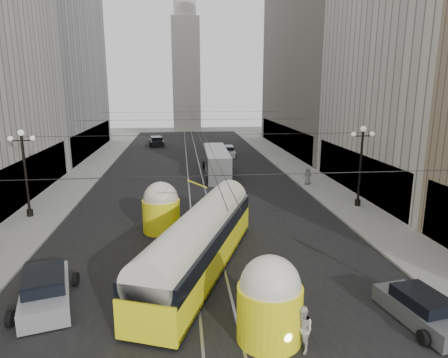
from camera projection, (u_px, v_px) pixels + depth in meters
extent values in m
cube|color=black|center=(194.00, 173.00, 44.84)|extent=(20.00, 85.00, 0.02)
cube|color=gray|center=(91.00, 169.00, 46.97)|extent=(4.00, 72.00, 0.15)
cube|color=gray|center=(290.00, 164.00, 49.45)|extent=(4.00, 72.00, 0.15)
cube|color=gray|center=(188.00, 173.00, 44.76)|extent=(0.12, 85.00, 0.04)
cube|color=gray|center=(201.00, 173.00, 44.92)|extent=(0.12, 85.00, 0.04)
cube|color=black|center=(36.00, 175.00, 34.70)|extent=(0.10, 18.00, 3.60)
cube|color=#999999|center=(43.00, 53.00, 54.63)|extent=(12.00, 28.00, 28.00)
cube|color=black|center=(94.00, 139.00, 57.95)|extent=(0.10, 25.20, 3.60)
cube|color=black|center=(355.00, 172.00, 35.67)|extent=(0.10, 18.00, 3.60)
cube|color=#514C47|center=(326.00, 41.00, 58.32)|extent=(12.00, 32.00, 32.00)
cube|color=black|center=(283.00, 137.00, 60.86)|extent=(0.10, 28.80, 3.60)
cube|color=#B2AFA8|center=(186.00, 75.00, 88.16)|extent=(6.00, 6.00, 24.00)
cylinder|color=#B2AFA8|center=(185.00, 7.00, 85.01)|extent=(4.80, 4.80, 4.00)
cylinder|color=black|center=(26.00, 176.00, 28.78)|extent=(0.18, 0.18, 6.00)
cylinder|color=black|center=(30.00, 213.00, 29.40)|extent=(0.44, 0.44, 0.50)
cylinder|color=black|center=(22.00, 141.00, 28.19)|extent=(1.60, 0.08, 0.08)
sphere|color=white|center=(21.00, 133.00, 28.07)|extent=(0.44, 0.44, 0.44)
sphere|color=white|center=(10.00, 139.00, 28.08)|extent=(0.36, 0.36, 0.36)
sphere|color=white|center=(33.00, 138.00, 28.24)|extent=(0.36, 0.36, 0.36)
cylinder|color=black|center=(360.00, 169.00, 31.38)|extent=(0.18, 0.18, 6.00)
cylinder|color=black|center=(358.00, 202.00, 32.00)|extent=(0.44, 0.44, 0.50)
cylinder|color=black|center=(363.00, 136.00, 30.80)|extent=(1.60, 0.08, 0.08)
sphere|color=white|center=(363.00, 129.00, 30.68)|extent=(0.44, 0.44, 0.44)
sphere|color=white|center=(354.00, 134.00, 30.69)|extent=(0.36, 0.36, 0.36)
sphere|color=white|center=(372.00, 134.00, 30.84)|extent=(0.36, 0.36, 0.36)
cylinder|color=black|center=(216.00, 176.00, 15.88)|extent=(25.00, 0.03, 0.03)
cylinder|color=black|center=(200.00, 135.00, 29.44)|extent=(25.00, 0.03, 0.03)
cylinder|color=black|center=(194.00, 120.00, 43.00)|extent=(25.00, 0.03, 0.03)
cylinder|color=black|center=(190.00, 112.00, 56.57)|extent=(25.00, 0.03, 0.03)
cylinder|color=black|center=(193.00, 119.00, 46.92)|extent=(0.03, 72.00, 0.03)
cylinder|color=black|center=(196.00, 119.00, 46.96)|extent=(0.03, 72.00, 0.03)
cube|color=#FFF716|center=(201.00, 253.00, 20.82)|extent=(7.00, 13.37, 1.62)
cube|color=black|center=(201.00, 266.00, 20.99)|extent=(6.86, 13.00, 0.29)
cube|color=black|center=(200.00, 234.00, 20.58)|extent=(6.95, 13.19, 0.81)
cylinder|color=silver|center=(200.00, 229.00, 20.51)|extent=(6.66, 13.08, 2.19)
cylinder|color=#FFF716|center=(269.00, 313.00, 15.07)|extent=(2.48, 2.48, 2.19)
sphere|color=silver|center=(270.00, 286.00, 14.81)|extent=(2.29, 2.29, 2.29)
cylinder|color=#FFF716|center=(161.00, 216.00, 26.52)|extent=(2.48, 2.48, 2.19)
sphere|color=silver|center=(161.00, 199.00, 26.26)|extent=(2.29, 2.29, 2.29)
sphere|color=#FFF2BF|center=(287.00, 337.00, 14.13)|extent=(0.36, 0.36, 0.36)
cube|color=gray|center=(216.00, 162.00, 43.49)|extent=(2.54, 11.16, 2.78)
cube|color=black|center=(216.00, 158.00, 43.38)|extent=(2.55, 10.77, 1.02)
cube|color=black|center=(221.00, 169.00, 38.08)|extent=(2.13, 0.14, 1.30)
cylinder|color=black|center=(208.00, 179.00, 39.98)|extent=(0.30, 0.93, 0.93)
cylinder|color=black|center=(231.00, 178.00, 40.22)|extent=(0.30, 0.93, 0.93)
cylinder|color=black|center=(204.00, 165.00, 47.19)|extent=(0.30, 0.93, 0.93)
cylinder|color=black|center=(223.00, 164.00, 47.43)|extent=(0.30, 0.93, 0.93)
cube|color=#A5A5A9|center=(46.00, 294.00, 17.66)|extent=(3.16, 5.09, 0.84)
cube|color=black|center=(44.00, 281.00, 17.53)|extent=(2.35, 2.97, 0.79)
cylinder|color=black|center=(10.00, 319.00, 16.05)|extent=(0.22, 0.67, 0.67)
cylinder|color=black|center=(56.00, 316.00, 16.23)|extent=(0.22, 0.67, 0.67)
cylinder|color=black|center=(38.00, 281.00, 19.17)|extent=(0.22, 0.67, 0.67)
cylinder|color=black|center=(76.00, 279.00, 19.35)|extent=(0.22, 0.67, 0.67)
cube|color=#5B5F61|center=(421.00, 313.00, 16.32)|extent=(2.36, 4.33, 0.73)
cube|color=black|center=(422.00, 301.00, 16.20)|extent=(1.85, 2.48, 0.69)
cylinder|color=black|center=(423.00, 338.00, 14.92)|extent=(0.22, 0.58, 0.58)
cylinder|color=black|center=(386.00, 299.00, 17.62)|extent=(0.22, 0.58, 0.58)
cylinder|color=black|center=(418.00, 297.00, 17.78)|extent=(0.22, 0.58, 0.58)
cube|color=white|center=(227.00, 153.00, 55.65)|extent=(2.05, 4.63, 0.81)
cube|color=black|center=(227.00, 149.00, 55.52)|extent=(1.74, 2.57, 0.76)
cylinder|color=black|center=(222.00, 156.00, 54.09)|extent=(0.22, 0.65, 0.65)
cylinder|color=black|center=(235.00, 156.00, 54.27)|extent=(0.22, 0.65, 0.65)
cylinder|color=black|center=(220.00, 152.00, 57.10)|extent=(0.22, 0.65, 0.65)
cylinder|color=black|center=(232.00, 152.00, 57.27)|extent=(0.22, 0.65, 0.65)
cube|color=black|center=(156.00, 143.00, 65.72)|extent=(2.78, 5.02, 0.84)
cube|color=black|center=(156.00, 139.00, 65.59)|extent=(2.16, 2.88, 0.79)
cylinder|color=black|center=(150.00, 145.00, 64.10)|extent=(0.22, 0.67, 0.67)
cylinder|color=black|center=(161.00, 145.00, 64.29)|extent=(0.22, 0.67, 0.67)
cylinder|color=black|center=(152.00, 142.00, 67.23)|extent=(0.22, 0.67, 0.67)
cylinder|color=black|center=(162.00, 142.00, 67.41)|extent=(0.22, 0.67, 0.67)
imported|color=black|center=(164.00, 283.00, 17.75)|extent=(0.68, 0.79, 1.84)
imported|color=beige|center=(302.00, 329.00, 14.42)|extent=(0.91, 1.03, 1.77)
imported|color=gray|center=(308.00, 176.00, 38.88)|extent=(0.90, 0.63, 1.70)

